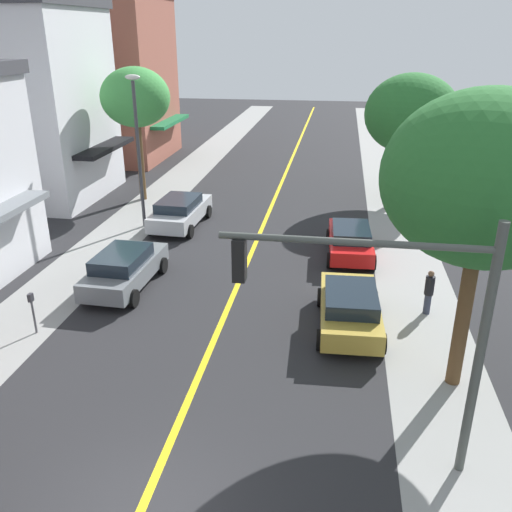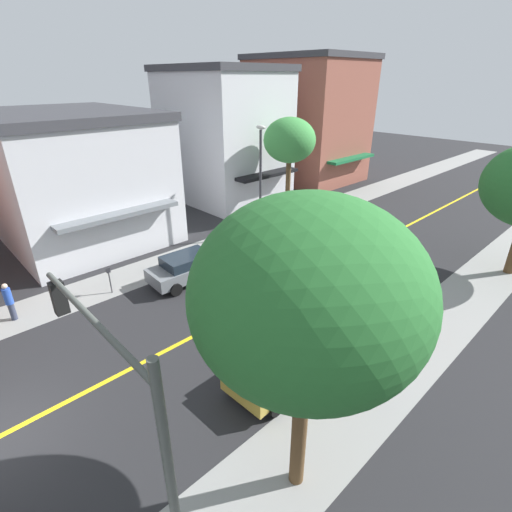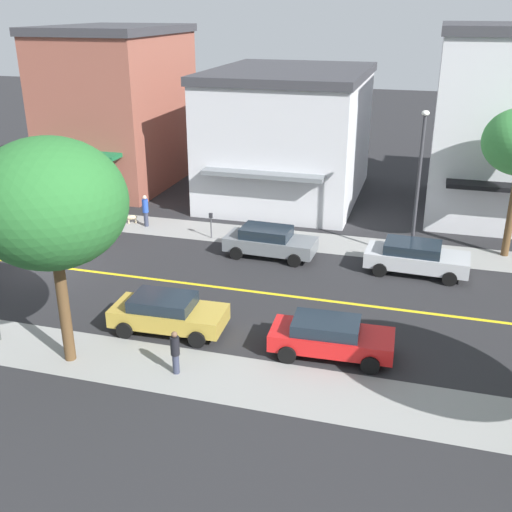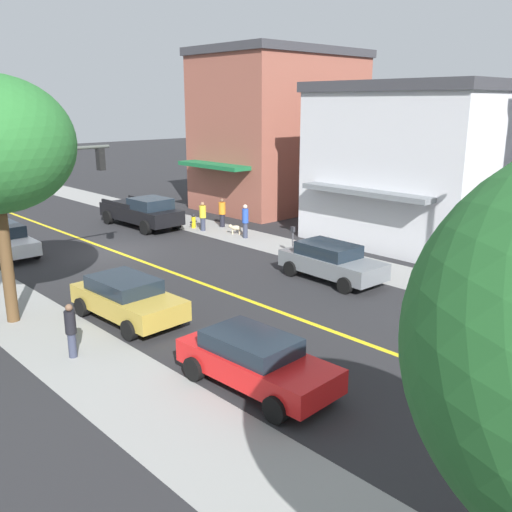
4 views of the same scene
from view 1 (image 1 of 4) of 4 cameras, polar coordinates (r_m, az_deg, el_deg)
The scene contains 13 objects.
brick_apartment_block at distance 33.66m, azimuth -24.44°, elevation 14.55°, with size 10.62×7.79×10.53m.
pale_office_building at distance 42.95m, azimuth -16.83°, elevation 17.63°, with size 11.51×8.56×11.61m.
street_tree_left_near at distance 30.65m, azimuth -12.59°, elevation 15.94°, with size 3.68×3.68×7.19m.
street_tree_right_corner at distance 13.85m, azimuth 23.07°, elevation 7.42°, with size 4.92×4.92×7.78m.
street_tree_left_far at distance 30.88m, azimuth 16.04°, elevation 14.17°, with size 4.94×4.94×6.91m.
parking_meter at distance 18.33m, azimuth -22.51°, elevation -5.02°, with size 0.12×0.18×1.38m.
traffic_light_mast at distance 11.05m, azimuth 14.43°, elevation -5.35°, with size 5.34×0.32×5.73m.
street_lamp at distance 26.13m, azimuth -12.39°, elevation 12.11°, with size 0.70×0.36×7.11m.
red_sedan_right_curb at distance 23.18m, azimuth 9.90°, elevation 1.70°, with size 2.09×4.35×1.36m.
grey_sedan_left_curb at distance 20.56m, azimuth -13.67°, elevation -1.25°, with size 2.14×4.47×1.47m.
silver_sedan_left_curb at distance 26.65m, azimuth -7.98°, elevation 4.71°, with size 2.26×4.69×1.47m.
gold_sedan_right_curb at distance 17.52m, azimuth 9.85°, elevation -5.36°, with size 2.17×4.34×1.41m.
pedestrian_black_shirt at distance 19.02m, azimuth 17.76°, elevation -3.54°, with size 0.31×0.31×1.58m.
Camera 1 is at (3.51, -7.47, 8.88)m, focal length 37.96 mm.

